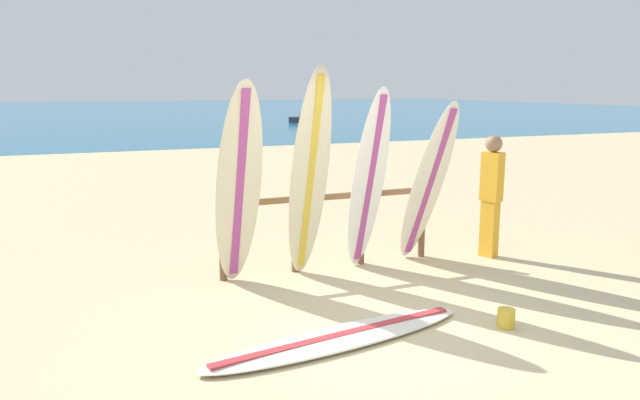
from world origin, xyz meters
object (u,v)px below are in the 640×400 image
surfboard_leaning_far_left (239,187)px  beachgoer_standing (491,191)px  surfboard_leaning_left (309,176)px  surfboard_leaning_center (428,184)px  surfboard_leaning_center_left (369,181)px  surfboard_lying_on_sand (339,338)px  surfboard_rack (329,217)px  small_boat_offshore (306,119)px  sand_bucket (506,318)px

surfboard_leaning_far_left → beachgoer_standing: size_ratio=1.44×
surfboard_leaning_left → surfboard_leaning_center: 1.66m
surfboard_leaning_left → surfboard_leaning_center: (1.65, 0.04, -0.20)m
surfboard_leaning_far_left → surfboard_leaning_left: size_ratio=0.94×
surfboard_leaning_left → surfboard_leaning_center_left: 0.84m
surfboard_lying_on_sand → surfboard_leaning_left: bearing=77.8°
surfboard_rack → surfboard_leaning_center: bearing=-16.3°
surfboard_leaning_center → small_boat_offshore: bearing=72.3°
small_boat_offshore → surfboard_leaning_center: bearing=-107.7°
surfboard_leaning_center_left → surfboard_lying_on_sand: surfboard_leaning_center_left is taller
surfboard_rack → small_boat_offshore: 31.95m
surfboard_rack → surfboard_leaning_center_left: size_ratio=1.24×
surfboard_leaning_center → small_boat_offshore: size_ratio=1.01×
beachgoer_standing → small_boat_offshore: (8.69, 30.36, -0.66)m
surfboard_rack → small_boat_offshore: size_ratio=1.35×
surfboard_leaning_center_left → surfboard_rack: bearing=144.0°
small_boat_offshore → surfboard_lying_on_sand: bearing=-110.0°
surfboard_leaning_center_left → surfboard_leaning_center: 0.83m
surfboard_leaning_left → sand_bucket: bearing=-58.7°
beachgoer_standing → sand_bucket: bearing=-123.5°
small_boat_offshore → sand_bucket: (-10.10, -32.48, -0.16)m
surfboard_leaning_center_left → surfboard_leaning_far_left: bearing=-177.1°
surfboard_rack → sand_bucket: size_ratio=15.18×
surfboard_leaning_left → small_boat_offshore: surfboard_leaning_left is taller
sand_bucket → surfboard_rack: bearing=108.8°
surfboard_leaning_center_left → surfboard_leaning_center: size_ratio=1.08×
surfboard_leaning_left → surfboard_leaning_center: size_ratio=1.19×
surfboard_leaning_center_left → surfboard_leaning_center: surfboard_leaning_center_left is taller
surfboard_lying_on_sand → sand_bucket: (1.63, -0.30, 0.06)m
surfboard_leaning_left → sand_bucket: surfboard_leaning_left is taller
surfboard_rack → surfboard_leaning_center_left: bearing=-36.0°
surfboard_lying_on_sand → surfboard_leaning_far_left: bearing=104.6°
surfboard_leaning_far_left → beachgoer_standing: bearing=0.7°
surfboard_leaning_far_left → surfboard_lying_on_sand: (0.46, -1.78, -1.16)m
surfboard_leaning_center → beachgoer_standing: size_ratio=1.29×
surfboard_leaning_far_left → surfboard_lying_on_sand: bearing=-75.4°
surfboard_leaning_center_left → small_boat_offshore: bearing=70.9°
surfboard_leaning_center_left → surfboard_lying_on_sand: (-1.21, -1.86, -1.12)m
small_boat_offshore → surfboard_leaning_far_left: bearing=-111.9°
beachgoer_standing → small_boat_offshore: bearing=74.0°
surfboard_lying_on_sand → sand_bucket: 1.66m
surfboard_leaning_far_left → beachgoer_standing: 3.52m
small_boat_offshore → sand_bucket: small_boat_offshore is taller
surfboard_leaning_center_left → surfboard_leaning_center: (0.82, -0.06, -0.08)m
surfboard_leaning_left → small_boat_offshore: (11.35, 30.42, -1.02)m
surfboard_leaning_left → surfboard_rack: bearing=44.1°
surfboard_leaning_far_left → surfboard_leaning_center_left: 1.67m
surfboard_rack → surfboard_leaning_left: surfboard_leaning_left is taller
surfboard_leaning_far_left → surfboard_leaning_left: 0.85m
surfboard_leaning_left → surfboard_leaning_center_left: surfboard_leaning_left is taller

